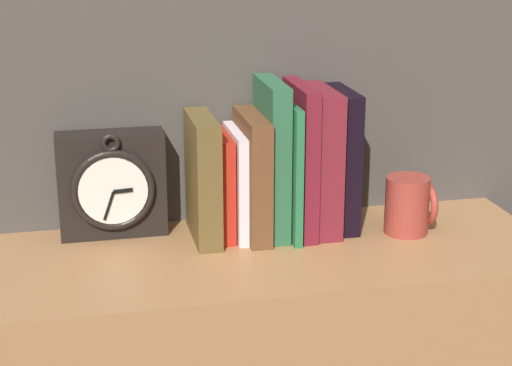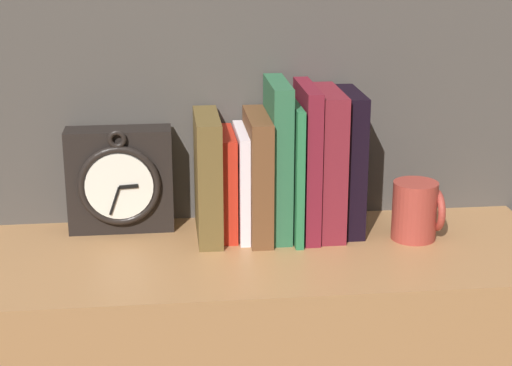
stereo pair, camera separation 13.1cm
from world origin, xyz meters
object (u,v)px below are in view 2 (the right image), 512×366
(clock, at_px, (120,180))
(mug, at_px, (417,210))
(book_slot4_green, at_px, (278,158))
(book_slot0_brown, at_px, (208,176))
(book_slot3_brown, at_px, (258,176))
(book_slot2_white, at_px, (241,182))
(book_slot7_maroon, at_px, (327,162))
(book_slot1_red, at_px, (227,183))
(book_slot8_black, at_px, (350,161))
(book_slot6_maroon, at_px, (307,160))
(book_slot5_green, at_px, (293,169))

(clock, bearing_deg, mug, -11.10)
(book_slot4_green, distance_m, mug, 0.24)
(book_slot0_brown, bearing_deg, book_slot3_brown, -1.80)
(book_slot2_white, relative_size, book_slot4_green, 0.69)
(clock, xyz_separation_m, book_slot4_green, (0.26, -0.04, 0.04))
(book_slot2_white, xyz_separation_m, book_slot7_maroon, (0.14, -0.00, 0.03))
(clock, relative_size, book_slot0_brown, 0.89)
(book_slot1_red, bearing_deg, book_slot7_maroon, -3.18)
(book_slot2_white, distance_m, book_slot4_green, 0.07)
(book_slot1_red, height_order, book_slot7_maroon, book_slot7_maroon)
(clock, bearing_deg, book_slot0_brown, -15.98)
(book_slot8_black, xyz_separation_m, mug, (0.10, -0.06, -0.07))
(clock, bearing_deg, book_slot7_maroon, -6.69)
(book_slot8_black, bearing_deg, book_slot6_maroon, -172.46)
(book_slot4_green, height_order, book_slot7_maroon, book_slot4_green)
(book_slot6_maroon, relative_size, book_slot7_maroon, 1.04)
(book_slot3_brown, distance_m, book_slot4_green, 0.04)
(book_slot3_brown, xyz_separation_m, book_slot7_maroon, (0.12, 0.00, 0.02))
(clock, relative_size, book_slot1_red, 1.05)
(book_slot6_maroon, relative_size, book_slot8_black, 1.06)
(book_slot3_brown, bearing_deg, clock, 169.01)
(book_slot1_red, height_order, book_slot8_black, book_slot8_black)
(book_slot4_green, distance_m, book_slot7_maroon, 0.08)
(book_slot0_brown, xyz_separation_m, book_slot1_red, (0.03, 0.01, -0.02))
(book_slot6_maroon, bearing_deg, clock, 172.10)
(book_slot3_brown, relative_size, book_slot5_green, 0.91)
(book_slot3_brown, height_order, book_slot4_green, book_slot4_green)
(book_slot8_black, distance_m, mug, 0.14)
(book_slot0_brown, distance_m, mug, 0.34)
(book_slot5_green, height_order, book_slot8_black, book_slot8_black)
(book_slot3_brown, bearing_deg, mug, -11.19)
(book_slot0_brown, xyz_separation_m, mug, (0.34, -0.05, -0.05))
(book_slot0_brown, height_order, book_slot8_black, book_slot8_black)
(book_slot2_white, relative_size, book_slot6_maroon, 0.71)
(book_slot3_brown, distance_m, book_slot6_maroon, 0.08)
(mug, bearing_deg, book_slot6_maroon, 163.46)
(clock, distance_m, book_slot1_red, 0.18)
(book_slot0_brown, bearing_deg, clock, 164.02)
(clock, distance_m, book_slot8_black, 0.38)
(book_slot0_brown, height_order, mug, book_slot0_brown)
(book_slot0_brown, distance_m, book_slot4_green, 0.12)
(book_slot0_brown, relative_size, mug, 2.11)
(book_slot5_green, bearing_deg, book_slot0_brown, 178.11)
(book_slot7_maroon, bearing_deg, book_slot3_brown, -178.12)
(book_slot3_brown, height_order, book_slot5_green, book_slot5_green)
(clock, relative_size, book_slot6_maroon, 0.73)
(book_slot1_red, xyz_separation_m, book_slot7_maroon, (0.16, -0.01, 0.03))
(book_slot3_brown, distance_m, book_slot7_maroon, 0.12)
(book_slot8_black, bearing_deg, book_slot2_white, -179.21)
(book_slot2_white, distance_m, book_slot8_black, 0.18)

